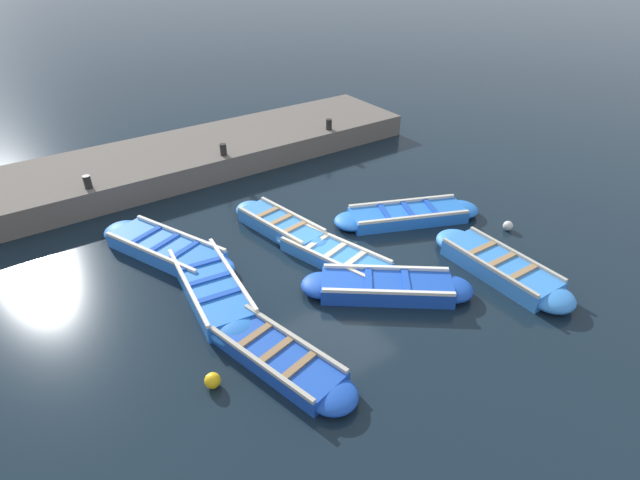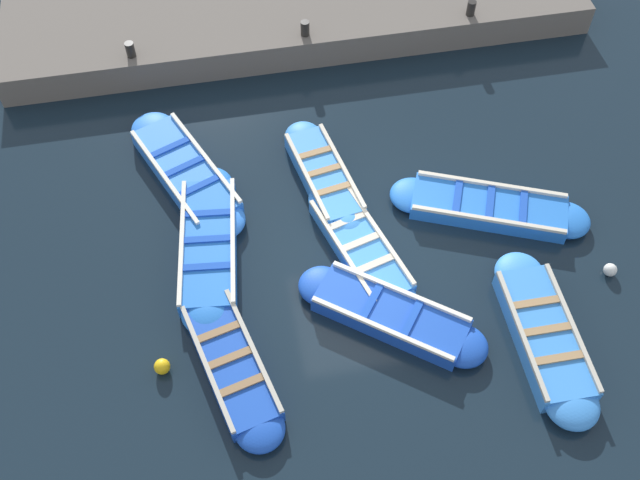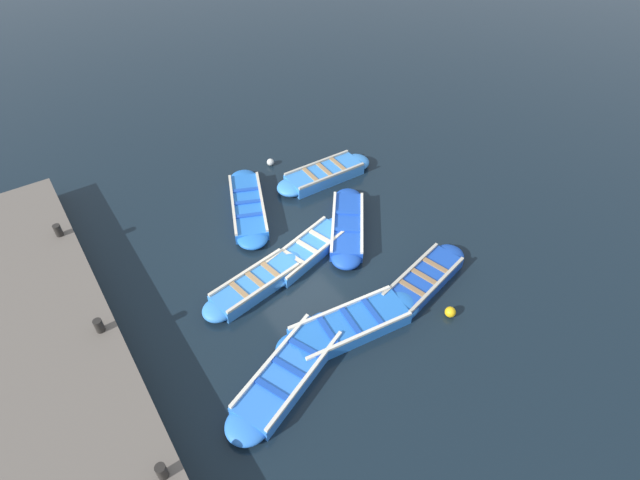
{
  "view_description": "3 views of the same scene",
  "coord_description": "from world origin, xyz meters",
  "px_view_note": "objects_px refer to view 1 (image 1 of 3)",
  "views": [
    {
      "loc": [
        -7.62,
        5.62,
        6.64
      ],
      "look_at": [
        0.66,
        -0.1,
        0.23
      ],
      "focal_mm": 28.0,
      "sensor_mm": 36.0,
      "label": 1
    },
    {
      "loc": [
        -7.96,
        2.23,
        11.72
      ],
      "look_at": [
        0.25,
        0.68,
        0.21
      ],
      "focal_mm": 42.0,
      "sensor_mm": 36.0,
      "label": 2
    },
    {
      "loc": [
        5.33,
        8.56,
        10.04
      ],
      "look_at": [
        -0.42,
        0.01,
        0.41
      ],
      "focal_mm": 28.0,
      "sensor_mm": 36.0,
      "label": 3
    }
  ],
  "objects_px": {
    "boat_outer_left": "(211,286)",
    "buoy_orange_near": "(213,381)",
    "bollard_mid_north": "(223,150)",
    "bollard_mid_south": "(88,182)",
    "boat_inner_gap": "(277,356)",
    "boat_stern_in": "(407,215)",
    "bollard_north": "(329,124)",
    "boat_alongside": "(281,226)",
    "boat_broadside": "(387,287)",
    "boat_centre": "(166,249)",
    "boat_outer_right": "(500,267)",
    "buoy_yellow_far": "(508,226)",
    "boat_end_of_row": "(335,256)"
  },
  "relations": [
    {
      "from": "boat_broadside",
      "to": "buoy_orange_near",
      "type": "bearing_deg",
      "value": 93.37
    },
    {
      "from": "boat_inner_gap",
      "to": "bollard_mid_south",
      "type": "xyz_separation_m",
      "value": [
        7.6,
        1.26,
        0.73
      ]
    },
    {
      "from": "boat_alongside",
      "to": "boat_stern_in",
      "type": "height_order",
      "value": "boat_alongside"
    },
    {
      "from": "boat_stern_in",
      "to": "bollard_north",
      "type": "relative_size",
      "value": 11.39
    },
    {
      "from": "boat_outer_left",
      "to": "buoy_orange_near",
      "type": "relative_size",
      "value": 14.36
    },
    {
      "from": "boat_outer_right",
      "to": "boat_centre",
      "type": "height_order",
      "value": "boat_outer_right"
    },
    {
      "from": "boat_outer_right",
      "to": "bollard_mid_north",
      "type": "relative_size",
      "value": 10.19
    },
    {
      "from": "bollard_mid_south",
      "to": "buoy_yellow_far",
      "type": "relative_size",
      "value": 1.4
    },
    {
      "from": "boat_outer_left",
      "to": "boat_inner_gap",
      "type": "xyz_separation_m",
      "value": [
        -2.52,
        -0.13,
        -0.02
      ]
    },
    {
      "from": "boat_end_of_row",
      "to": "boat_stern_in",
      "type": "distance_m",
      "value": 2.74
    },
    {
      "from": "boat_outer_right",
      "to": "bollard_north",
      "type": "xyz_separation_m",
      "value": [
        8.11,
        -1.11,
        0.7
      ]
    },
    {
      "from": "boat_centre",
      "to": "bollard_mid_south",
      "type": "distance_m",
      "value": 3.35
    },
    {
      "from": "boat_inner_gap",
      "to": "boat_broadside",
      "type": "bearing_deg",
      "value": -82.43
    },
    {
      "from": "boat_broadside",
      "to": "boat_inner_gap",
      "type": "xyz_separation_m",
      "value": [
        -0.39,
        2.9,
        -0.02
      ]
    },
    {
      "from": "boat_stern_in",
      "to": "bollard_north",
      "type": "distance_m",
      "value": 5.36
    },
    {
      "from": "bollard_north",
      "to": "bollard_mid_north",
      "type": "bearing_deg",
      "value": 90.0
    },
    {
      "from": "boat_outer_right",
      "to": "boat_inner_gap",
      "type": "relative_size",
      "value": 1.0
    },
    {
      "from": "boat_centre",
      "to": "boat_end_of_row",
      "type": "bearing_deg",
      "value": -128.6
    },
    {
      "from": "boat_broadside",
      "to": "boat_inner_gap",
      "type": "bearing_deg",
      "value": 97.57
    },
    {
      "from": "boat_outer_right",
      "to": "bollard_north",
      "type": "distance_m",
      "value": 8.22
    },
    {
      "from": "boat_broadside",
      "to": "boat_end_of_row",
      "type": "relative_size",
      "value": 0.95
    },
    {
      "from": "boat_inner_gap",
      "to": "buoy_yellow_far",
      "type": "relative_size",
      "value": 14.31
    },
    {
      "from": "boat_inner_gap",
      "to": "bollard_mid_south",
      "type": "bearing_deg",
      "value": 9.42
    },
    {
      "from": "boat_outer_left",
      "to": "boat_centre",
      "type": "relative_size",
      "value": 1.0
    },
    {
      "from": "boat_centre",
      "to": "buoy_yellow_far",
      "type": "relative_size",
      "value": 15.99
    },
    {
      "from": "bollard_north",
      "to": "buoy_yellow_far",
      "type": "relative_size",
      "value": 1.4
    },
    {
      "from": "buoy_orange_near",
      "to": "boat_centre",
      "type": "bearing_deg",
      "value": -10.07
    },
    {
      "from": "boat_outer_left",
      "to": "bollard_north",
      "type": "relative_size",
      "value": 11.42
    },
    {
      "from": "boat_alongside",
      "to": "boat_inner_gap",
      "type": "xyz_separation_m",
      "value": [
        -3.79,
        2.35,
        -0.03
      ]
    },
    {
      "from": "bollard_mid_south",
      "to": "buoy_orange_near",
      "type": "bearing_deg",
      "value": -179.28
    },
    {
      "from": "boat_broadside",
      "to": "boat_end_of_row",
      "type": "distance_m",
      "value": 1.58
    },
    {
      "from": "boat_end_of_row",
      "to": "bollard_north",
      "type": "height_order",
      "value": "bollard_north"
    },
    {
      "from": "boat_centre",
      "to": "bollard_north",
      "type": "relative_size",
      "value": 11.38
    },
    {
      "from": "boat_broadside",
      "to": "boat_outer_right",
      "type": "relative_size",
      "value": 0.95
    },
    {
      "from": "boat_inner_gap",
      "to": "boat_stern_in",
      "type": "bearing_deg",
      "value": -65.9
    },
    {
      "from": "boat_end_of_row",
      "to": "boat_outer_right",
      "type": "distance_m",
      "value": 3.69
    },
    {
      "from": "boat_outer_right",
      "to": "buoy_yellow_far",
      "type": "distance_m",
      "value": 2.06
    },
    {
      "from": "bollard_mid_north",
      "to": "boat_stern_in",
      "type": "bearing_deg",
      "value": -152.0
    },
    {
      "from": "boat_alongside",
      "to": "boat_outer_right",
      "type": "relative_size",
      "value": 0.94
    },
    {
      "from": "boat_alongside",
      "to": "bollard_mid_north",
      "type": "relative_size",
      "value": 9.52
    },
    {
      "from": "boat_broadside",
      "to": "boat_centre",
      "type": "xyz_separation_m",
      "value": [
        4.05,
        3.31,
        0.0
      ]
    },
    {
      "from": "boat_outer_right",
      "to": "boat_stern_in",
      "type": "bearing_deg",
      "value": 0.73
    },
    {
      "from": "boat_broadside",
      "to": "boat_centre",
      "type": "height_order",
      "value": "boat_centre"
    },
    {
      "from": "boat_inner_gap",
      "to": "buoy_orange_near",
      "type": "distance_m",
      "value": 1.18
    },
    {
      "from": "bollard_north",
      "to": "bollard_mid_south",
      "type": "xyz_separation_m",
      "value": [
        0.0,
        7.81,
        0.0
      ]
    },
    {
      "from": "boat_stern_in",
      "to": "boat_outer_right",
      "type": "distance_m",
      "value": 2.93
    },
    {
      "from": "boat_alongside",
      "to": "boat_end_of_row",
      "type": "height_order",
      "value": "boat_alongside"
    },
    {
      "from": "bollard_mid_north",
      "to": "bollard_mid_south",
      "type": "distance_m",
      "value": 3.91
    },
    {
      "from": "boat_centre",
      "to": "bollard_mid_north",
      "type": "distance_m",
      "value": 4.45
    },
    {
      "from": "boat_alongside",
      "to": "buoy_orange_near",
      "type": "distance_m",
      "value": 5.07
    }
  ]
}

